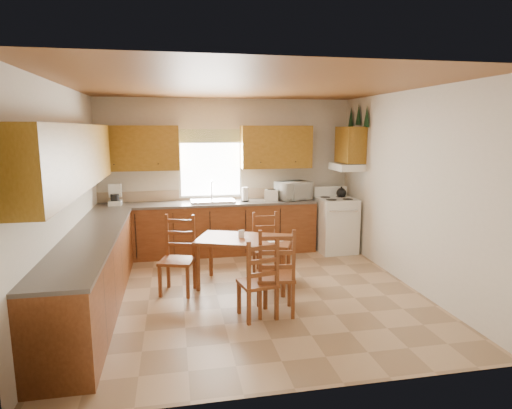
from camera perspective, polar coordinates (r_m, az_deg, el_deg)
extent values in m
plane|color=#9F805C|center=(5.88, -0.90, -11.67)|extent=(4.50, 4.50, 0.00)
plane|color=brown|center=(5.48, -0.98, 15.54)|extent=(4.50, 4.50, 0.00)
plane|color=beige|center=(5.59, -24.27, 0.66)|extent=(4.50, 4.50, 0.00)
plane|color=beige|center=(6.31, 19.62, 1.96)|extent=(4.50, 4.50, 0.00)
plane|color=beige|center=(7.73, -3.86, 3.92)|extent=(4.50, 4.50, 0.00)
plane|color=beige|center=(3.37, 5.78, -4.22)|extent=(4.50, 4.50, 0.00)
cube|color=brown|center=(7.55, -6.32, -3.28)|extent=(3.75, 0.60, 0.88)
cube|color=brown|center=(5.60, -20.92, -8.70)|extent=(0.60, 3.60, 0.88)
cube|color=#524A44|center=(7.46, -6.39, 0.16)|extent=(3.75, 0.63, 0.04)
cube|color=#524A44|center=(5.47, -21.22, -4.13)|extent=(0.63, 3.60, 0.04)
cube|color=tan|center=(7.73, -6.58, 1.33)|extent=(3.75, 0.01, 0.18)
cube|color=brown|center=(7.49, -15.66, 7.25)|extent=(1.41, 0.33, 0.75)
cube|color=brown|center=(7.69, 2.70, 7.67)|extent=(1.25, 0.33, 0.75)
cube|color=brown|center=(5.36, -23.30, 5.80)|extent=(0.33, 3.60, 0.75)
cube|color=brown|center=(7.66, 12.46, 7.77)|extent=(0.33, 0.62, 0.62)
cube|color=silver|center=(7.66, 12.01, 4.94)|extent=(0.44, 0.62, 0.12)
cube|color=silver|center=(7.65, -6.09, 5.32)|extent=(1.13, 0.02, 1.18)
cube|color=white|center=(7.65, -6.08, 5.32)|extent=(1.05, 0.01, 1.10)
cube|color=#59773E|center=(7.60, -6.14, 9.07)|extent=(1.19, 0.01, 0.24)
cube|color=silver|center=(7.46, -5.82, 0.48)|extent=(0.75, 0.45, 0.04)
cone|color=black|center=(7.42, 14.54, 11.33)|extent=(0.22, 0.22, 0.36)
cone|color=black|center=(7.71, 13.52, 11.62)|extent=(0.22, 0.22, 0.36)
cone|color=black|center=(8.00, 12.54, 11.30)|extent=(0.22, 0.22, 0.36)
cube|color=silver|center=(7.78, 10.56, -2.76)|extent=(0.66, 0.68, 0.94)
cube|color=silver|center=(7.47, -18.30, 1.22)|extent=(0.26, 0.29, 0.34)
cylinder|color=white|center=(7.48, -1.49, 1.37)|extent=(0.14, 0.14, 0.25)
cube|color=silver|center=(7.57, 2.08, 1.26)|extent=(0.27, 0.22, 0.19)
imported|color=silver|center=(7.69, 5.01, 1.86)|extent=(0.65, 0.56, 0.33)
cube|color=brown|center=(6.02, -1.52, -7.67)|extent=(1.46, 1.15, 0.69)
cube|color=brown|center=(5.01, 0.20, -9.73)|extent=(0.47, 0.46, 0.96)
cube|color=brown|center=(5.12, 2.60, -8.79)|extent=(0.50, 0.48, 1.05)
cube|color=brown|center=(5.81, -10.48, -6.74)|extent=(0.54, 0.52, 1.03)
cube|color=brown|center=(6.36, 1.48, -5.50)|extent=(0.40, 0.38, 0.94)
cube|color=white|center=(5.86, 2.15, -4.65)|extent=(0.28, 0.33, 0.00)
cube|color=white|center=(5.93, -1.97, -3.94)|extent=(0.08, 0.04, 0.11)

